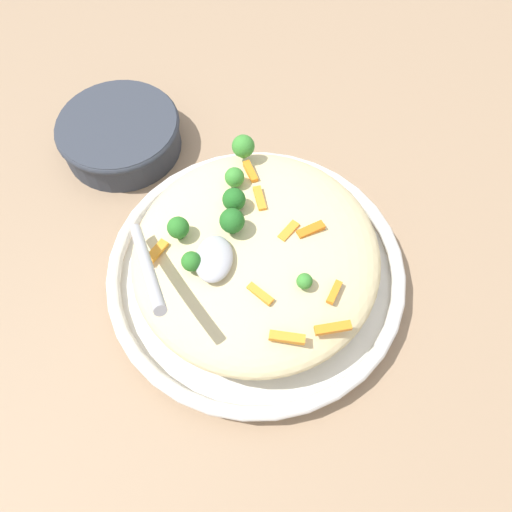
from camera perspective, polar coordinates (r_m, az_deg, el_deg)
name	(u,v)px	position (r m, az deg, el deg)	size (l,w,h in m)	color
ground_plane	(256,279)	(0.62, 0.00, -2.64)	(2.40, 2.40, 0.00)	#9E7F60
serving_bowl	(256,271)	(0.60, 0.00, -1.78)	(0.36, 0.36, 0.04)	white
pasta_mound	(256,254)	(0.56, 0.00, 0.26)	(0.29, 0.28, 0.07)	beige
carrot_piece_0	(262,199)	(0.56, 0.71, 6.62)	(0.03, 0.01, 0.01)	orange
carrot_piece_1	(250,172)	(0.59, -0.64, 9.66)	(0.03, 0.01, 0.01)	orange
carrot_piece_2	(334,292)	(0.51, 9.01, -4.13)	(0.03, 0.01, 0.01)	orange
carrot_piece_3	(311,230)	(0.54, 6.31, 2.98)	(0.03, 0.01, 0.01)	orange
carrot_piece_4	(287,337)	(0.49, 3.60, -9.35)	(0.04, 0.01, 0.01)	orange
carrot_piece_5	(288,231)	(0.54, 3.76, 2.86)	(0.03, 0.01, 0.01)	orange
carrot_piece_6	(260,294)	(0.50, 0.47, -4.38)	(0.03, 0.01, 0.01)	orange
carrot_piece_7	(156,252)	(0.54, -11.43, 0.48)	(0.03, 0.01, 0.01)	orange
carrot_piece_8	(333,328)	(0.50, 8.85, -8.19)	(0.04, 0.01, 0.01)	orange
broccoli_floret_0	(243,146)	(0.60, -1.48, 12.50)	(0.03, 0.03, 0.03)	#377928
broccoli_floret_1	(191,262)	(0.51, -7.45, -0.65)	(0.02, 0.02, 0.03)	#296820
broccoli_floret_2	(179,225)	(0.53, -8.88, 3.60)	(0.02, 0.02, 0.03)	#296820
broccoli_floret_3	(235,177)	(0.57, -2.49, 9.04)	(0.02, 0.02, 0.03)	#377928
broccoli_floret_4	(304,281)	(0.50, 5.60, -2.92)	(0.02, 0.02, 0.02)	#377928
broccoli_floret_5	(232,221)	(0.52, -2.77, 4.03)	(0.03, 0.03, 0.03)	#205B1C
broccoli_floret_6	(234,200)	(0.54, -2.55, 6.50)	(0.03, 0.03, 0.03)	#205B1C
serving_spoon	(192,261)	(0.50, -7.39, -0.54)	(0.13, 0.11, 0.08)	#B7B7BC
companion_bowl	(120,133)	(0.74, -15.40, 13.52)	(0.17, 0.17, 0.05)	#333842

